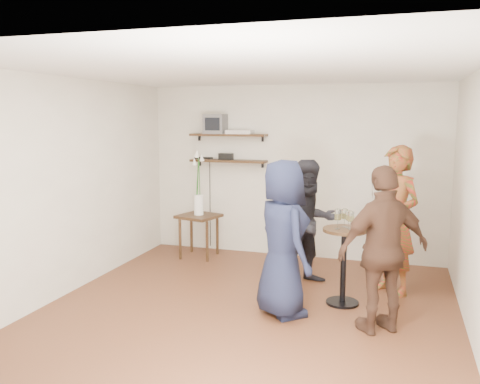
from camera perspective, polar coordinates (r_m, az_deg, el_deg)
name	(u,v)px	position (r m, az deg, el deg)	size (l,w,h in m)	color
room	(245,196)	(5.33, 0.59, -0.50)	(4.58, 5.08, 2.68)	#4D2618
shelf_upper	(228,135)	(7.84, -1.33, 6.42)	(1.20, 0.25, 0.04)	black
shelf_lower	(228,161)	(7.86, -1.32, 3.51)	(1.20, 0.25, 0.04)	black
crt_monitor	(216,124)	(7.90, -2.75, 7.65)	(0.32, 0.30, 0.30)	#59595B
dvd_deck	(240,132)	(7.78, -0.02, 6.76)	(0.40, 0.24, 0.06)	silver
radio	(226,157)	(7.87, -1.58, 4.01)	(0.22, 0.10, 0.10)	black
power_strip	(204,158)	(8.06, -4.10, 3.84)	(0.30, 0.05, 0.03)	black
side_table	(199,222)	(7.76, -4.64, -3.34)	(0.67, 0.67, 0.65)	black
vase_lilies	(198,194)	(7.68, -4.69, -0.24)	(0.20, 0.20, 1.00)	white
drinks_table	(344,256)	(5.92, 11.57, -7.02)	(0.48, 0.48, 0.89)	black
wine_glass_fl	(338,215)	(5.78, 10.94, -2.61)	(0.07, 0.07, 0.22)	silver
wine_glass_fr	(351,217)	(5.76, 12.35, -2.81)	(0.07, 0.07, 0.20)	silver
wine_glass_bl	(345,215)	(5.89, 11.66, -2.52)	(0.07, 0.07, 0.21)	silver
wine_glass_br	(349,216)	(5.84, 12.11, -2.69)	(0.07, 0.07, 0.20)	silver
person_plaid	(395,220)	(6.37, 17.04, -3.05)	(0.66, 0.43, 1.80)	red
person_dark	(310,222)	(6.51, 7.84, -3.41)	(0.78, 0.61, 1.60)	black
person_navy	(283,238)	(5.46, 4.80, -5.21)	(0.82, 0.54, 1.69)	black
person_brown	(384,250)	(5.20, 15.84, -6.28)	(0.98, 0.41, 1.67)	#40271B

